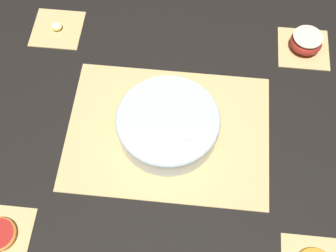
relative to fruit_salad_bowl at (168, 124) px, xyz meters
The scene contains 8 objects.
ground_plane 0.04m from the fruit_salad_bowl, behind, with size 6.00×6.00×0.00m, color black.
bamboo_mat_center 0.04m from the fruit_salad_bowl, behind, with size 0.49×0.36×0.01m.
coaster_mat_near_left 0.45m from the fruit_salad_bowl, 139.28° to the right, with size 0.14×0.14×0.01m.
coaster_mat_near_right 0.45m from the fruit_salad_bowl, 40.81° to the right, with size 0.14×0.14×0.01m.
coaster_mat_far_right 0.45m from the fruit_salad_bowl, 40.80° to the left, with size 0.14×0.14×0.01m.
fruit_salad_bowl is the anchor object (origin of this frame).
apple_half 0.45m from the fruit_salad_bowl, 139.28° to the right, with size 0.08×0.08×0.05m.
banana_coin_single 0.45m from the fruit_salad_bowl, 40.81° to the right, with size 0.03×0.03×0.01m.
Camera 1 is at (-0.05, 0.54, 1.01)m, focal length 50.00 mm.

